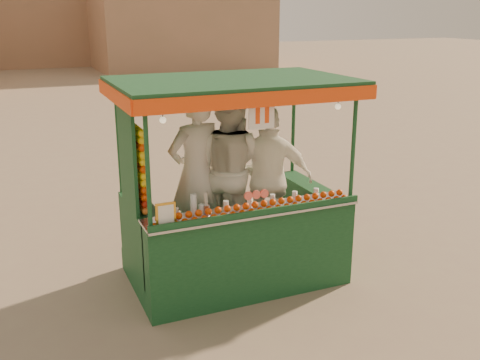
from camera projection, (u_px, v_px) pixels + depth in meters
name	position (u px, v px, depth m)	size (l,w,h in m)	color
ground	(219.00, 269.00, 6.83)	(90.00, 90.00, 0.00)	#776555
building_right	(180.00, 21.00, 29.81)	(9.00, 6.00, 5.00)	#997157
juice_cart	(231.00, 220.00, 6.33)	(2.59, 1.68, 2.35)	#103C1D
vendor_left	(196.00, 174.00, 6.40)	(0.81, 0.63, 1.96)	white
vendor_middle	(229.00, 169.00, 6.56)	(1.17, 1.21, 1.96)	silver
vendor_right	(269.00, 180.00, 6.54)	(1.10, 0.75, 1.74)	white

